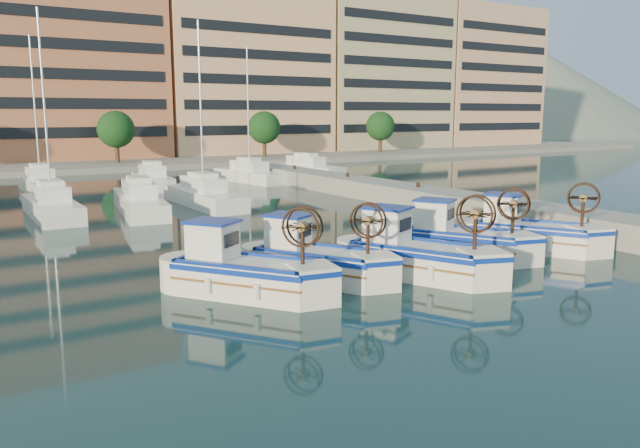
{
  "coord_description": "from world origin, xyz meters",
  "views": [
    {
      "loc": [
        -13.22,
        -16.38,
        5.79
      ],
      "look_at": [
        -0.38,
        4.32,
        1.5
      ],
      "focal_mm": 35.0,
      "sensor_mm": 36.0,
      "label": 1
    }
  ],
  "objects_px": {
    "fishing_boat_c": "(416,254)",
    "fishing_boat_a": "(244,270)",
    "fishing_boat_d": "(460,238)",
    "fishing_boat_e": "(529,231)",
    "fishing_boat_b": "(315,258)"
  },
  "relations": [
    {
      "from": "fishing_boat_c",
      "to": "fishing_boat_e",
      "type": "relative_size",
      "value": 1.04
    },
    {
      "from": "fishing_boat_d",
      "to": "fishing_boat_e",
      "type": "distance_m",
      "value": 3.58
    },
    {
      "from": "fishing_boat_d",
      "to": "fishing_boat_c",
      "type": "bearing_deg",
      "value": 171.34
    },
    {
      "from": "fishing_boat_b",
      "to": "fishing_boat_a",
      "type": "bearing_deg",
      "value": 156.1
    },
    {
      "from": "fishing_boat_b",
      "to": "fishing_boat_e",
      "type": "distance_m",
      "value": 10.42
    },
    {
      "from": "fishing_boat_c",
      "to": "fishing_boat_d",
      "type": "bearing_deg",
      "value": -3.84
    },
    {
      "from": "fishing_boat_c",
      "to": "fishing_boat_d",
      "type": "distance_m",
      "value": 3.78
    },
    {
      "from": "fishing_boat_a",
      "to": "fishing_boat_e",
      "type": "distance_m",
      "value": 13.31
    },
    {
      "from": "fishing_boat_b",
      "to": "fishing_boat_c",
      "type": "distance_m",
      "value": 3.65
    },
    {
      "from": "fishing_boat_a",
      "to": "fishing_boat_b",
      "type": "relative_size",
      "value": 1.02
    },
    {
      "from": "fishing_boat_a",
      "to": "fishing_boat_d",
      "type": "xyz_separation_m",
      "value": [
        9.76,
        0.24,
        -0.01
      ]
    },
    {
      "from": "fishing_boat_c",
      "to": "fishing_boat_a",
      "type": "bearing_deg",
      "value": 144.56
    },
    {
      "from": "fishing_boat_c",
      "to": "fishing_boat_d",
      "type": "height_order",
      "value": "fishing_boat_c"
    },
    {
      "from": "fishing_boat_b",
      "to": "fishing_boat_d",
      "type": "relative_size",
      "value": 0.98
    },
    {
      "from": "fishing_boat_a",
      "to": "fishing_boat_e",
      "type": "xyz_separation_m",
      "value": [
        13.31,
        -0.25,
        0.0
      ]
    }
  ]
}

